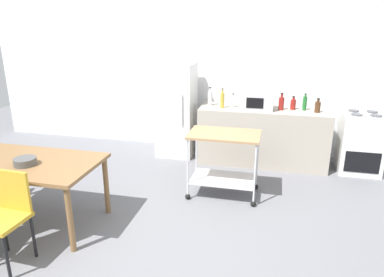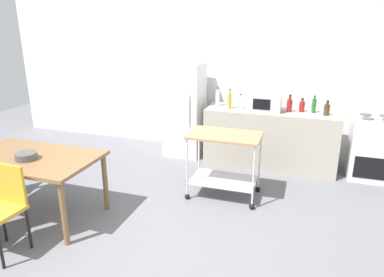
{
  "view_description": "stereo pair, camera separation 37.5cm",
  "coord_description": "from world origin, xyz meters",
  "px_view_note": "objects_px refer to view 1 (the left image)",
  "views": [
    {
      "loc": [
        1.05,
        -2.92,
        2.2
      ],
      "look_at": [
        0.07,
        1.2,
        0.8
      ],
      "focal_mm": 33.39,
      "sensor_mm": 36.0,
      "label": 1
    },
    {
      "loc": [
        1.41,
        -2.82,
        2.2
      ],
      "look_at": [
        0.07,
        1.2,
        0.8
      ],
      "focal_mm": 33.39,
      "sensor_mm": 36.0,
      "label": 2
    }
  ],
  "objects_px": {
    "bottle_sesame_oil": "(293,104)",
    "bottle_hot_sauce": "(318,107)",
    "bottle_sparkling_water": "(305,103)",
    "fruit_bowl": "(25,162)",
    "bottle_soda": "(233,101)",
    "bottle_soy_sauce": "(281,103)",
    "chair_mustard": "(6,213)",
    "bottle_wine": "(222,100)",
    "bottle_vinegar": "(210,98)",
    "refrigerator": "(176,110)",
    "microwave": "(258,101)",
    "stove_oven": "(360,143)",
    "dining_table": "(30,168)",
    "kitchen_cart": "(224,154)"
  },
  "relations": [
    {
      "from": "bottle_sesame_oil",
      "to": "bottle_hot_sauce",
      "type": "distance_m",
      "value": 0.36
    },
    {
      "from": "dining_table",
      "to": "kitchen_cart",
      "type": "bearing_deg",
      "value": 31.17
    },
    {
      "from": "bottle_vinegar",
      "to": "bottle_soy_sauce",
      "type": "xyz_separation_m",
      "value": [
        1.12,
        -0.05,
        -0.02
      ]
    },
    {
      "from": "dining_table",
      "to": "bottle_vinegar",
      "type": "distance_m",
      "value": 2.93
    },
    {
      "from": "dining_table",
      "to": "kitchen_cart",
      "type": "relative_size",
      "value": 1.65
    },
    {
      "from": "bottle_hot_sauce",
      "to": "bottle_sesame_oil",
      "type": "bearing_deg",
      "value": 163.03
    },
    {
      "from": "dining_table",
      "to": "bottle_soda",
      "type": "height_order",
      "value": "bottle_soda"
    },
    {
      "from": "refrigerator",
      "to": "fruit_bowl",
      "type": "height_order",
      "value": "refrigerator"
    },
    {
      "from": "kitchen_cart",
      "to": "bottle_soy_sauce",
      "type": "distance_m",
      "value": 1.48
    },
    {
      "from": "bottle_wine",
      "to": "bottle_sparkling_water",
      "type": "distance_m",
      "value": 1.25
    },
    {
      "from": "stove_oven",
      "to": "microwave",
      "type": "distance_m",
      "value": 1.66
    },
    {
      "from": "bottle_vinegar",
      "to": "bottle_sparkling_water",
      "type": "relative_size",
      "value": 1.14
    },
    {
      "from": "kitchen_cart",
      "to": "stove_oven",
      "type": "bearing_deg",
      "value": 33.81
    },
    {
      "from": "dining_table",
      "to": "stove_oven",
      "type": "relative_size",
      "value": 1.63
    },
    {
      "from": "stove_oven",
      "to": "fruit_bowl",
      "type": "relative_size",
      "value": 3.96
    },
    {
      "from": "bottle_sesame_oil",
      "to": "bottle_hot_sauce",
      "type": "bearing_deg",
      "value": -16.97
    },
    {
      "from": "bottle_hot_sauce",
      "to": "fruit_bowl",
      "type": "height_order",
      "value": "bottle_hot_sauce"
    },
    {
      "from": "bottle_wine",
      "to": "bottle_soy_sauce",
      "type": "relative_size",
      "value": 1.17
    },
    {
      "from": "bottle_sparkling_water",
      "to": "fruit_bowl",
      "type": "xyz_separation_m",
      "value": [
        -2.97,
        -2.58,
        -0.22
      ]
    },
    {
      "from": "bottle_vinegar",
      "to": "bottle_soy_sauce",
      "type": "relative_size",
      "value": 1.12
    },
    {
      "from": "stove_oven",
      "to": "refrigerator",
      "type": "relative_size",
      "value": 0.59
    },
    {
      "from": "bottle_sparkling_water",
      "to": "fruit_bowl",
      "type": "bearing_deg",
      "value": -138.98
    },
    {
      "from": "refrigerator",
      "to": "bottle_sparkling_water",
      "type": "height_order",
      "value": "refrigerator"
    },
    {
      "from": "kitchen_cart",
      "to": "bottle_vinegar",
      "type": "relative_size",
      "value": 3.11
    },
    {
      "from": "refrigerator",
      "to": "bottle_soy_sauce",
      "type": "relative_size",
      "value": 5.94
    },
    {
      "from": "bottle_wine",
      "to": "bottle_sparkling_water",
      "type": "relative_size",
      "value": 1.19
    },
    {
      "from": "refrigerator",
      "to": "bottle_sparkling_water",
      "type": "distance_m",
      "value": 2.06
    },
    {
      "from": "refrigerator",
      "to": "chair_mustard",
      "type": "bearing_deg",
      "value": -103.15
    },
    {
      "from": "bottle_wine",
      "to": "bottle_sparkling_water",
      "type": "xyz_separation_m",
      "value": [
        1.25,
        0.14,
        -0.01
      ]
    },
    {
      "from": "bottle_sesame_oil",
      "to": "bottle_soy_sauce",
      "type": "bearing_deg",
      "value": -159.03
    },
    {
      "from": "bottle_soda",
      "to": "bottle_sesame_oil",
      "type": "distance_m",
      "value": 0.92
    },
    {
      "from": "bottle_soda",
      "to": "microwave",
      "type": "bearing_deg",
      "value": -6.32
    },
    {
      "from": "bottle_vinegar",
      "to": "bottle_sparkling_water",
      "type": "bearing_deg",
      "value": 0.43
    },
    {
      "from": "chair_mustard",
      "to": "refrigerator",
      "type": "bearing_deg",
      "value": 79.81
    },
    {
      "from": "chair_mustard",
      "to": "kitchen_cart",
      "type": "relative_size",
      "value": 0.98
    },
    {
      "from": "bottle_sesame_oil",
      "to": "fruit_bowl",
      "type": "xyz_separation_m",
      "value": [
        -2.8,
        -2.59,
        -0.19
      ]
    },
    {
      "from": "bottle_sparkling_water",
      "to": "bottle_vinegar",
      "type": "bearing_deg",
      "value": -179.57
    },
    {
      "from": "chair_mustard",
      "to": "bottle_wine",
      "type": "relative_size",
      "value": 2.91
    },
    {
      "from": "refrigerator",
      "to": "bottle_wine",
      "type": "relative_size",
      "value": 5.07
    },
    {
      "from": "bottle_soda",
      "to": "bottle_soy_sauce",
      "type": "height_order",
      "value": "bottle_soy_sauce"
    },
    {
      "from": "chair_mustard",
      "to": "bottle_soy_sauce",
      "type": "height_order",
      "value": "bottle_soy_sauce"
    },
    {
      "from": "dining_table",
      "to": "bottle_hot_sauce",
      "type": "xyz_separation_m",
      "value": [
        3.18,
        2.38,
        0.32
      ]
    },
    {
      "from": "dining_table",
      "to": "stove_oven",
      "type": "bearing_deg",
      "value": 32.48
    },
    {
      "from": "chair_mustard",
      "to": "bottle_hot_sauce",
      "type": "relative_size",
      "value": 4.14
    },
    {
      "from": "dining_table",
      "to": "bottle_hot_sauce",
      "type": "distance_m",
      "value": 3.99
    },
    {
      "from": "microwave",
      "to": "bottle_sparkling_water",
      "type": "height_order",
      "value": "microwave"
    },
    {
      "from": "bottle_sparkling_water",
      "to": "fruit_bowl",
      "type": "height_order",
      "value": "bottle_sparkling_water"
    },
    {
      "from": "stove_oven",
      "to": "bottle_wine",
      "type": "bearing_deg",
      "value": -177.03
    },
    {
      "from": "microwave",
      "to": "fruit_bowl",
      "type": "relative_size",
      "value": 1.98
    },
    {
      "from": "bottle_soda",
      "to": "bottle_hot_sauce",
      "type": "relative_size",
      "value": 1.01
    }
  ]
}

